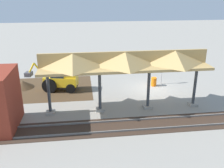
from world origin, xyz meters
TOP-DOWN VIEW (x-y plane):
  - ground_plane at (0.00, 0.00)m, footprint 120.00×120.00m
  - dirt_work_zone at (11.00, -1.44)m, footprint 9.94×7.00m
  - platform_canopy at (3.62, 4.17)m, footprint 13.17×3.20m
  - rail_tracks at (0.00, 6.97)m, footprint 60.00×2.58m
  - stop_sign at (-1.32, -1.30)m, footprint 0.74×0.24m
  - backhoe at (9.17, -0.83)m, footprint 5.17×2.26m
  - dirt_mound at (12.97, -2.07)m, footprint 4.54×4.54m
  - traffic_barrel at (-0.37, -0.83)m, footprint 0.56×0.56m

SIDE VIEW (x-z plane):
  - ground_plane at x=0.00m, z-range 0.00..0.00m
  - dirt_mound at x=12.97m, z-range -0.71..0.71m
  - dirt_work_zone at x=11.00m, z-range 0.00..0.01m
  - rail_tracks at x=0.00m, z-range -0.05..0.10m
  - traffic_barrel at x=-0.37m, z-range 0.00..0.90m
  - backhoe at x=9.17m, z-range -0.14..2.68m
  - stop_sign at x=-1.32m, z-range 0.50..2.76m
  - platform_canopy at x=3.62m, z-range 1.72..6.62m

